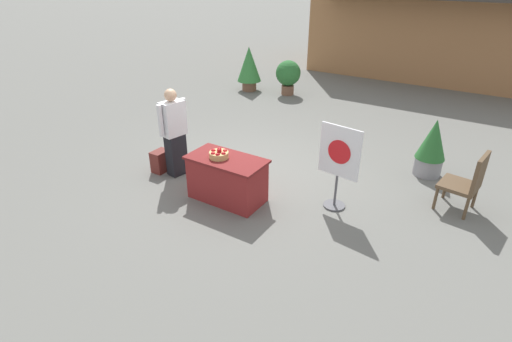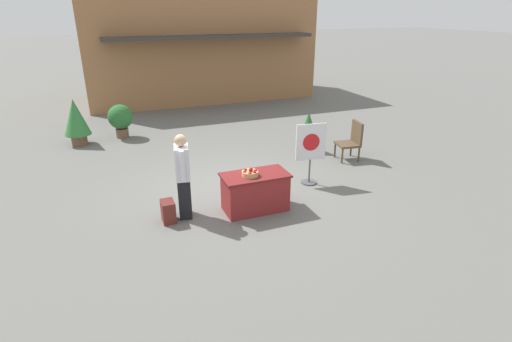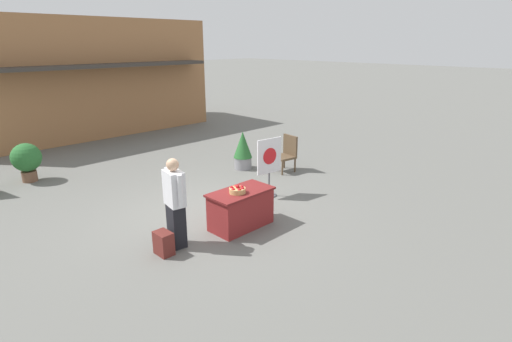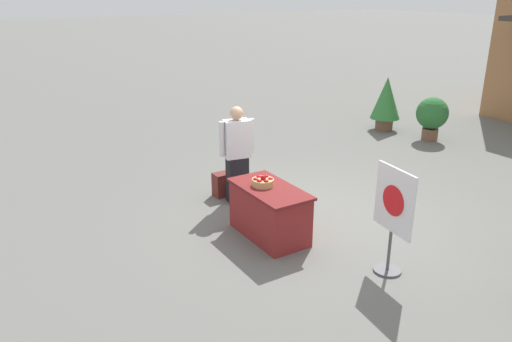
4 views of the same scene
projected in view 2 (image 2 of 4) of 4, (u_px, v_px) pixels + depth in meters
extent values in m
plane|color=slate|center=(229.00, 191.00, 8.85)|extent=(120.00, 120.00, 0.00)
cube|color=#9E6B42|center=(197.00, 46.00, 17.57)|extent=(9.48, 4.21, 4.42)
cube|color=#38332D|center=(212.00, 37.00, 15.17)|extent=(8.06, 0.90, 0.12)
cube|color=maroon|center=(255.00, 193.00, 7.92)|extent=(1.24, 0.65, 0.73)
cube|color=maroon|center=(255.00, 175.00, 7.77)|extent=(1.31, 0.69, 0.04)
cylinder|color=tan|center=(250.00, 173.00, 7.67)|extent=(0.32, 0.32, 0.10)
sphere|color=#A30F14|center=(256.00, 171.00, 7.68)|extent=(0.08, 0.08, 0.08)
sphere|color=red|center=(251.00, 169.00, 7.76)|extent=(0.08, 0.08, 0.08)
sphere|color=#A30F14|center=(245.00, 170.00, 7.72)|extent=(0.08, 0.08, 0.08)
sphere|color=red|center=(245.00, 172.00, 7.62)|extent=(0.08, 0.08, 0.08)
sphere|color=red|center=(250.00, 174.00, 7.56)|extent=(0.08, 0.08, 0.08)
sphere|color=#A30F14|center=(254.00, 173.00, 7.59)|extent=(0.08, 0.08, 0.08)
sphere|color=#A30F14|center=(251.00, 170.00, 7.65)|extent=(0.08, 0.08, 0.08)
cube|color=black|center=(185.00, 197.00, 7.65)|extent=(0.30, 0.38, 0.80)
cube|color=silver|center=(182.00, 163.00, 7.38)|extent=(0.33, 0.46, 0.63)
sphere|color=tan|center=(180.00, 140.00, 7.22)|extent=(0.22, 0.22, 0.22)
cylinder|color=silver|center=(182.00, 157.00, 7.61)|extent=(0.09, 0.09, 0.58)
cylinder|color=silver|center=(182.00, 166.00, 7.13)|extent=(0.09, 0.09, 0.58)
cube|color=maroon|center=(168.00, 211.00, 7.53)|extent=(0.24, 0.34, 0.42)
cylinder|color=#4C4C51|center=(309.00, 182.00, 9.26)|extent=(0.36, 0.36, 0.03)
cylinder|color=#4C4C51|center=(309.00, 171.00, 9.15)|extent=(0.04, 0.04, 0.55)
cube|color=silver|center=(311.00, 142.00, 8.89)|extent=(0.70, 0.13, 0.84)
cylinder|color=red|center=(311.00, 142.00, 8.87)|extent=(0.39, 0.06, 0.39)
cylinder|color=brown|center=(342.00, 156.00, 10.37)|extent=(0.05, 0.05, 0.40)
cylinder|color=brown|center=(335.00, 150.00, 10.79)|extent=(0.05, 0.05, 0.40)
cylinder|color=brown|center=(359.00, 155.00, 10.46)|extent=(0.05, 0.05, 0.40)
cylinder|color=brown|center=(351.00, 149.00, 10.89)|extent=(0.05, 0.05, 0.40)
cube|color=brown|center=(347.00, 144.00, 10.54)|extent=(0.63, 0.63, 0.06)
cube|color=brown|center=(357.00, 132.00, 10.47)|extent=(0.14, 0.55, 0.57)
cylinder|color=brown|center=(79.00, 139.00, 11.81)|extent=(0.44, 0.44, 0.31)
cone|color=#337A38|center=(75.00, 117.00, 11.55)|extent=(0.75, 0.75, 1.05)
cylinder|color=gray|center=(307.00, 145.00, 11.29)|extent=(0.50, 0.50, 0.35)
cone|color=#28662D|center=(308.00, 126.00, 11.08)|extent=(0.54, 0.54, 0.76)
cylinder|color=brown|center=(122.00, 133.00, 12.46)|extent=(0.38, 0.38, 0.28)
sphere|color=#28662D|center=(120.00, 117.00, 12.27)|extent=(0.75, 0.75, 0.75)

